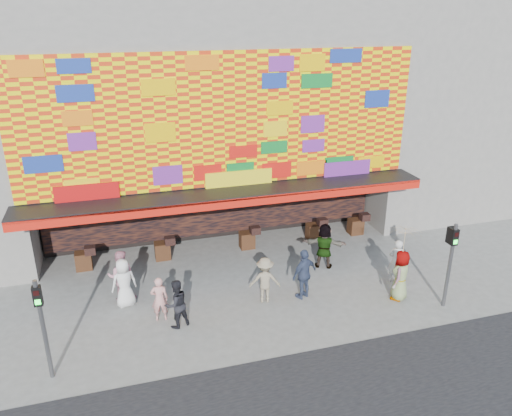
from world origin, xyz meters
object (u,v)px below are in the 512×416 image
at_px(ped_a, 124,283).
at_px(ped_b, 160,299).
at_px(ped_d, 265,280).
at_px(ped_f, 324,246).
at_px(parasol, 405,241).
at_px(ped_e, 304,274).
at_px(signal_left, 42,319).
at_px(ped_g, 401,275).
at_px(ped_h, 396,261).
at_px(signal_right, 451,256).
at_px(ped_i, 121,276).
at_px(ped_c, 176,304).

distance_m(ped_a, ped_b, 1.56).
distance_m(ped_d, ped_f, 3.37).
bearing_deg(parasol, ped_e, 162.23).
relative_size(signal_left, ped_g, 1.66).
xyz_separation_m(ped_b, ped_d, (3.54, 0.10, 0.05)).
bearing_deg(ped_h, signal_right, 130.86).
bearing_deg(ped_d, signal_left, 31.53).
bearing_deg(ped_e, ped_i, -39.24).
distance_m(signal_right, parasol, 1.52).
xyz_separation_m(ped_c, ped_f, (5.99, 2.31, 0.09)).
distance_m(signal_right, ped_a, 10.77).
bearing_deg(ped_f, ped_c, 47.66).
height_order(ped_c, ped_d, ped_d).
relative_size(ped_c, ped_e, 0.89).
xyz_separation_m(ped_f, ped_g, (1.57, -2.84, 0.01)).
relative_size(signal_right, ped_c, 1.86).
relative_size(ped_h, parasol, 0.86).
xyz_separation_m(ped_b, parasol, (8.02, -1.05, 1.43)).
xyz_separation_m(ped_h, parasol, (-0.49, -1.08, 1.36)).
bearing_deg(parasol, ped_a, 166.26).
height_order(signal_left, ped_d, signal_left).
bearing_deg(ped_i, ped_a, 108.02).
bearing_deg(signal_right, ped_f, 127.26).
distance_m(ped_g, ped_i, 9.49).
bearing_deg(signal_left, ped_e, 12.85).
xyz_separation_m(ped_a, ped_g, (9.05, -2.21, 0.04)).
xyz_separation_m(ped_d, ped_g, (4.48, -1.14, 0.09)).
height_order(ped_d, parasol, parasol).
relative_size(ped_b, ped_e, 0.84).
bearing_deg(ped_d, ped_g, -179.27).
height_order(signal_right, ped_b, signal_right).
bearing_deg(ped_h, signal_left, 29.31).
height_order(signal_right, ped_a, signal_right).
height_order(signal_left, ped_i, signal_left).
height_order(ped_b, ped_d, ped_d).
relative_size(ped_b, ped_f, 0.85).
xyz_separation_m(ped_c, ped_d, (3.08, 0.61, 0.01)).
height_order(ped_a, ped_h, ped_a).
height_order(signal_right, ped_i, signal_right).
bearing_deg(ped_f, ped_d, 56.82).
relative_size(ped_c, ped_f, 0.90).
relative_size(ped_g, ped_h, 1.09).
bearing_deg(signal_left, ped_b, 30.86).
distance_m(signal_left, ped_g, 11.25).
bearing_deg(ped_g, ped_c, -48.73).
height_order(ped_d, ped_e, ped_e).
bearing_deg(signal_left, ped_h, 9.33).
height_order(signal_left, ped_g, signal_left).
xyz_separation_m(signal_right, ped_d, (-5.70, 1.98, -1.04)).
distance_m(signal_right, ped_d, 6.13).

